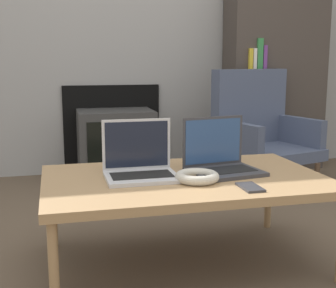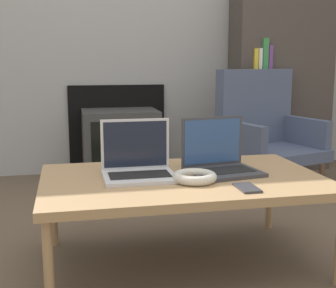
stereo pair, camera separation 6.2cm
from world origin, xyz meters
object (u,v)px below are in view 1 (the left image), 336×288
Objects in this scene: armchair at (259,128)px; phone at (250,187)px; laptop_left at (140,164)px; tv at (116,144)px; laptop_right at (221,160)px; headphones at (197,177)px.

phone is at bearing -132.21° from armchair.
laptop_left is 0.54× the size of tv.
laptop_right is (0.37, -0.00, 0.00)m from laptop_left.
headphones is at bearing -147.07° from laptop_right.
tv is (0.10, 1.53, -0.19)m from laptop_left.
phone is at bearing -36.92° from laptop_left.
tv is (-0.27, 1.53, -0.19)m from laptop_right.
phone is 1.85m from tv.
armchair is at bearing 56.06° from headphones.
laptop_right is 0.21m from headphones.
tv is at bearing 86.40° from laptop_left.
laptop_left reaches higher than headphones.
headphones is 0.33× the size of tv.
phone is (0.02, -0.29, -0.05)m from laptop_right.
laptop_left is 1.61m from armchair.
headphones is 0.22× the size of armchair.
laptop_left is at bearing 147.36° from headphones.
phone is at bearing -41.89° from headphones.
laptop_left is 0.90× the size of laptop_right.
tv is at bearing 93.94° from headphones.
phone is at bearing -95.53° from laptop_right.
headphones is at bearing -140.14° from armchair.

